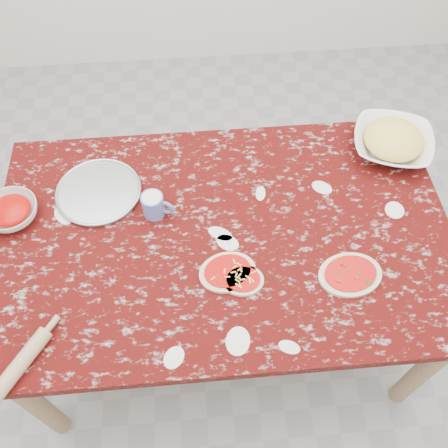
% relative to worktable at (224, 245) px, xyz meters
% --- Properties ---
extents(ground, '(4.00, 4.00, 0.00)m').
position_rel_worktable_xyz_m(ground, '(0.00, 0.00, -0.67)').
color(ground, gray).
extents(worktable, '(1.60, 1.00, 0.75)m').
position_rel_worktable_xyz_m(worktable, '(0.00, 0.00, 0.00)').
color(worktable, '#3C0806').
rests_on(worktable, ground).
extents(pizza_tray, '(0.31, 0.31, 0.01)m').
position_rel_worktable_xyz_m(pizza_tray, '(-0.45, 0.21, 0.09)').
color(pizza_tray, '#B2B2B7').
rests_on(pizza_tray, worktable).
extents(sauce_bowl, '(0.22, 0.22, 0.06)m').
position_rel_worktable_xyz_m(sauce_bowl, '(-0.74, 0.13, 0.11)').
color(sauce_bowl, white).
rests_on(sauce_bowl, worktable).
extents(cheese_bowl, '(0.38, 0.38, 0.07)m').
position_rel_worktable_xyz_m(cheese_bowl, '(0.68, 0.33, 0.12)').
color(cheese_bowl, white).
rests_on(cheese_bowl, worktable).
extents(flour_mug, '(0.11, 0.08, 0.09)m').
position_rel_worktable_xyz_m(flour_mug, '(-0.24, 0.10, 0.13)').
color(flour_mug, '#5873BC').
rests_on(flour_mug, worktable).
extents(pizza_left, '(0.21, 0.18, 0.02)m').
position_rel_worktable_xyz_m(pizza_left, '(-0.00, -0.16, 0.09)').
color(pizza_left, beige).
rests_on(pizza_left, worktable).
extents(pizza_mid, '(0.14, 0.11, 0.02)m').
position_rel_worktable_xyz_m(pizza_mid, '(0.05, -0.20, 0.09)').
color(pizza_mid, beige).
rests_on(pizza_mid, worktable).
extents(pizza_right, '(0.23, 0.19, 0.02)m').
position_rel_worktable_xyz_m(pizza_right, '(0.40, -0.21, 0.09)').
color(pizza_right, beige).
rests_on(pizza_right, worktable).
extents(rolling_pin, '(0.17, 0.22, 0.05)m').
position_rel_worktable_xyz_m(rolling_pin, '(-0.63, -0.42, 0.11)').
color(rolling_pin, tan).
rests_on(rolling_pin, worktable).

